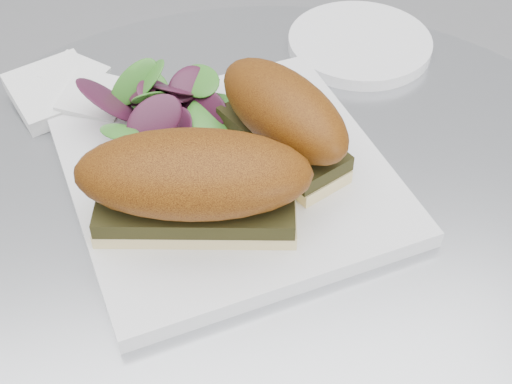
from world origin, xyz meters
TOP-DOWN VIEW (x-y plane):
  - table at (0.00, 0.00)m, footprint 0.70×0.70m
  - plate at (-0.03, 0.06)m, footprint 0.31×0.31m
  - sandwich_left at (-0.06, 0.01)m, footprint 0.19×0.12m
  - sandwich_right at (0.02, 0.07)m, footprint 0.12×0.16m
  - salad at (-0.08, 0.14)m, footprint 0.12×0.12m
  - napkin at (-0.16, 0.19)m, footprint 0.11×0.11m
  - saucer at (0.14, 0.24)m, footprint 0.15×0.15m

SIDE VIEW (x-z plane):
  - table at x=0.00m, z-range 0.12..0.85m
  - saucer at x=0.14m, z-range 0.73..0.74m
  - plate at x=-0.03m, z-range 0.73..0.75m
  - napkin at x=-0.16m, z-range 0.73..0.75m
  - salad at x=-0.08m, z-range 0.75..0.80m
  - sandwich_left at x=-0.06m, z-range 0.75..0.83m
  - sandwich_right at x=0.02m, z-range 0.75..0.83m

